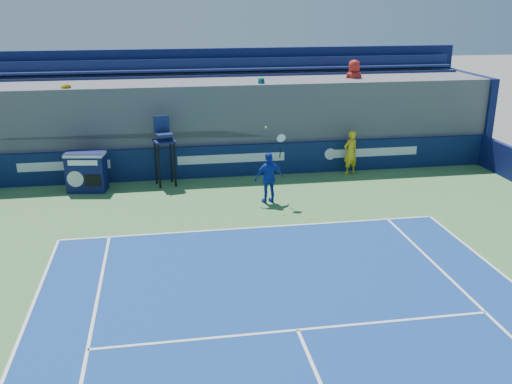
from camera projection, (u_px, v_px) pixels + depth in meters
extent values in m
imported|color=yellow|center=(350.00, 152.00, 21.48)|extent=(0.72, 0.60, 1.68)
cube|color=white|center=(254.00, 228.00, 16.62)|extent=(10.97, 0.07, 0.00)
cube|color=white|center=(298.00, 330.00, 11.50)|extent=(8.23, 0.07, 0.00)
cube|color=#0C1A45|center=(231.00, 161.00, 21.31)|extent=(20.40, 0.20, 1.20)
cube|color=white|center=(64.00, 166.00, 20.23)|extent=(3.20, 0.01, 0.32)
cube|color=white|center=(232.00, 158.00, 21.17)|extent=(4.00, 0.01, 0.32)
cube|color=white|center=(373.00, 152.00, 22.03)|extent=(3.60, 0.01, 0.32)
cylinder|color=white|center=(330.00, 154.00, 21.76)|extent=(0.44, 0.01, 0.44)
cube|color=#0E1346|center=(87.00, 172.00, 19.62)|extent=(1.39, 0.89, 1.40)
cube|color=silver|center=(85.00, 154.00, 19.42)|extent=(1.42, 0.92, 0.10)
cylinder|color=silver|center=(75.00, 179.00, 19.32)|extent=(0.56, 0.11, 0.56)
cube|color=black|center=(93.00, 180.00, 19.35)|extent=(0.55, 0.10, 0.40)
cube|color=white|center=(82.00, 163.00, 19.14)|extent=(0.99, 0.16, 0.18)
cylinder|color=black|center=(159.00, 167.00, 19.85)|extent=(0.08, 0.08, 1.60)
cylinder|color=black|center=(175.00, 165.00, 20.05)|extent=(0.08, 0.08, 1.60)
cylinder|color=black|center=(156.00, 163.00, 20.35)|extent=(0.08, 0.08, 1.60)
cylinder|color=black|center=(171.00, 161.00, 20.54)|extent=(0.08, 0.08, 1.60)
cube|color=#0F154C|center=(164.00, 141.00, 19.93)|extent=(0.83, 0.83, 0.06)
cube|color=navy|center=(164.00, 135.00, 19.76)|extent=(0.63, 0.56, 0.08)
cube|color=#14224E|center=(162.00, 124.00, 19.98)|extent=(0.55, 0.18, 0.60)
imported|color=#1432A9|center=(269.00, 178.00, 18.42)|extent=(1.05, 0.59, 1.69)
cylinder|color=black|center=(280.00, 152.00, 18.19)|extent=(0.05, 0.16, 0.39)
torus|color=#BDBDC1|center=(281.00, 138.00, 17.97)|extent=(0.30, 0.14, 0.29)
cylinder|color=white|center=(281.00, 138.00, 17.97)|extent=(0.26, 0.11, 0.24)
sphere|color=#D8F336|center=(266.00, 127.00, 17.75)|extent=(0.07, 0.07, 0.07)
cube|color=#525156|center=(225.00, 122.00, 22.73)|extent=(20.40, 3.60, 3.38)
cube|color=#525156|center=(229.00, 135.00, 21.54)|extent=(20.40, 0.90, 0.55)
cube|color=#15214F|center=(229.00, 123.00, 21.29)|extent=(20.00, 0.45, 0.08)
cube|color=#15214F|center=(228.00, 116.00, 21.46)|extent=(20.00, 0.06, 0.45)
cube|color=#525156|center=(226.00, 116.00, 22.20)|extent=(20.40, 0.90, 0.55)
cube|color=#15214F|center=(226.00, 104.00, 21.95)|extent=(20.00, 0.45, 0.08)
cube|color=#15214F|center=(225.00, 98.00, 22.12)|extent=(20.00, 0.06, 0.45)
cube|color=#525156|center=(223.00, 98.00, 22.86)|extent=(20.40, 0.90, 0.55)
cube|color=#15214F|center=(223.00, 86.00, 22.61)|extent=(20.00, 0.45, 0.08)
cube|color=#15214F|center=(223.00, 80.00, 22.78)|extent=(20.00, 0.06, 0.45)
cube|color=#525156|center=(221.00, 81.00, 23.52)|extent=(20.40, 0.90, 0.55)
cube|color=#15214F|center=(221.00, 70.00, 23.28)|extent=(20.00, 0.45, 0.08)
cube|color=#15214F|center=(220.00, 64.00, 23.45)|extent=(20.00, 0.06, 0.45)
cube|color=#0C1647|center=(220.00, 101.00, 24.38)|extent=(20.80, 0.30, 4.40)
cube|color=#0C1647|center=(466.00, 113.00, 24.34)|extent=(0.30, 3.90, 3.40)
imported|color=yellow|center=(67.00, 109.00, 20.21)|extent=(0.92, 0.75, 1.76)
imported|color=white|center=(155.00, 109.00, 20.73)|extent=(1.07, 0.75, 1.51)
imported|color=teal|center=(262.00, 102.00, 21.29)|extent=(1.10, 0.51, 1.84)
imported|color=red|center=(353.00, 82.00, 22.57)|extent=(0.91, 0.64, 1.76)
imported|color=black|center=(410.00, 100.00, 22.24)|extent=(0.64, 0.47, 1.62)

